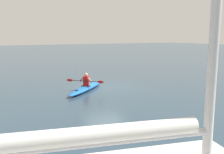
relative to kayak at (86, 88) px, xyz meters
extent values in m
plane|color=#283D4C|center=(-1.50, -0.32, -0.15)|extent=(160.00, 160.00, 0.00)
ellipsoid|color=#1959A5|center=(0.00, 0.00, 0.00)|extent=(3.83, 3.56, 0.30)
torus|color=black|center=(0.07, 0.07, 0.13)|extent=(0.84, 0.84, 0.04)
cylinder|color=black|center=(1.02, 0.92, 0.14)|extent=(0.18, 0.18, 0.02)
cylinder|color=red|center=(0.01, 0.01, 0.44)|extent=(0.39, 0.39, 0.57)
sphere|color=tan|center=(0.01, 0.01, 0.83)|extent=(0.21, 0.21, 0.21)
cylinder|color=black|center=(0.16, 0.14, 0.47)|extent=(1.39, 1.52, 0.03)
ellipsoid|color=red|center=(-0.52, 0.90, 0.47)|extent=(0.30, 0.32, 0.17)
ellipsoid|color=red|center=(0.84, -0.61, 0.47)|extent=(0.30, 0.32, 0.17)
cylinder|color=tan|center=(-0.13, 0.28, 0.52)|extent=(0.31, 0.19, 0.34)
cylinder|color=tan|center=(0.27, -0.15, 0.52)|extent=(0.17, 0.32, 0.34)
cylinder|color=silver|center=(5.53, 11.33, 1.99)|extent=(3.88, 1.15, 0.09)
cylinder|color=white|center=(5.53, 11.33, 2.09)|extent=(3.52, 1.15, 0.20)
camera|label=1|loc=(6.14, 13.85, 3.17)|focal=40.06mm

